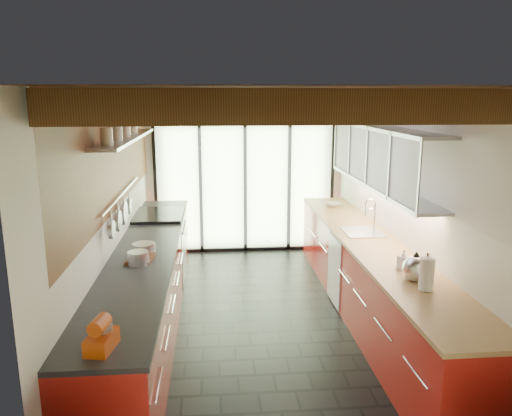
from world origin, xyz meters
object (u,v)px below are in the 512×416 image
Objects in this scene: soap_bottle at (404,260)px; stand_mixer at (101,336)px; kettle at (416,267)px; bowl at (333,205)px; paper_towel at (427,274)px.

stand_mixer is at bearing -152.66° from soap_bottle.
kettle is (2.54, 1.03, 0.03)m from stand_mixer.
soap_bottle reaches higher than bowl.
bowl is at bearing 90.00° from soap_bottle.
paper_towel is at bearing -90.00° from soap_bottle.
kettle is 1.44× the size of bowl.
paper_towel reaches higher than soap_bottle.
paper_towel is 3.31m from bowl.
kettle is 0.28m from soap_bottle.
stand_mixer reaches higher than soap_bottle.
stand_mixer is 4.83m from bowl.
paper_towel is at bearing 17.39° from stand_mixer.
stand_mixer is 2.74m from kettle.
bowl is at bearing 90.00° from kettle.
paper_towel reaches higher than bowl.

